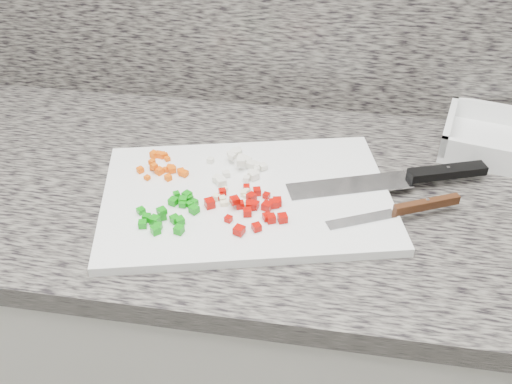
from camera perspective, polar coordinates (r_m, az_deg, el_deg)
cabinet at (r=1.37m, az=0.56°, el=-15.13°), size 3.92×0.62×0.86m
countertop at (r=1.05m, az=0.71°, el=0.07°), size 3.96×0.64×0.04m
cutting_board at (r=0.99m, az=-0.96°, el=-0.50°), size 0.56×0.44×0.02m
carrot_pile at (r=1.06m, az=-9.24°, el=2.59°), size 0.10×0.09×0.02m
onion_pile at (r=1.04m, az=-1.51°, el=2.77°), size 0.11×0.12×0.02m
green_pepper_pile at (r=0.94m, az=-8.54°, el=-2.07°), size 0.10×0.11×0.02m
red_pepper_pile at (r=0.94m, az=-0.38°, el=-1.55°), size 0.15×0.13×0.02m
garlic_pile at (r=0.97m, az=-2.49°, el=-0.62°), size 0.06×0.05×0.01m
chef_knife at (r=1.05m, az=15.54°, el=1.51°), size 0.36×0.16×0.02m
paring_knife at (r=0.98m, az=15.18°, el=-1.57°), size 0.22×0.12×0.02m
tray at (r=1.22m, az=24.23°, el=4.41°), size 0.29×0.24×0.05m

